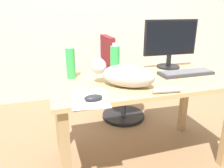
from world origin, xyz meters
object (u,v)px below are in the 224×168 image
computer_mouse (93,98)px  office_chair (120,84)px  cat (125,75)px  water_bottle (115,60)px  spray_bottle (71,63)px  monitor (170,42)px  keyboard (185,73)px

computer_mouse → office_chair: bearing=63.1°
cat → water_bottle: (0.03, 0.31, 0.03)m
office_chair → spray_bottle: size_ratio=3.73×
monitor → computer_mouse: (-0.80, -0.53, -0.21)m
office_chair → water_bottle: size_ratio=3.82×
keyboard → cat: bearing=-168.2°
keyboard → water_bottle: bearing=160.0°
computer_mouse → water_bottle: size_ratio=0.45×
monitor → computer_mouse: size_ratio=4.37×
cat → water_bottle: water_bottle is taller
office_chair → water_bottle: bearing=-113.4°
office_chair → spray_bottle: 0.89m
spray_bottle → water_bottle: bearing=3.2°
computer_mouse → spray_bottle: spray_bottle is taller
water_bottle → monitor: bearing=4.1°
monitor → computer_mouse: 0.98m
computer_mouse → spray_bottle: bearing=97.8°
office_chair → monitor: (0.29, -0.49, 0.52)m
monitor → water_bottle: size_ratio=1.96×
office_chair → monitor: bearing=-59.3°
monitor → cat: bearing=-147.4°
keyboard → spray_bottle: (-0.89, 0.17, 0.10)m
monitor → spray_bottle: 0.88m
water_bottle → spray_bottle: (-0.35, -0.02, 0.00)m
cat → computer_mouse: bearing=-145.4°
office_chair → spray_bottle: (-0.58, -0.54, 0.41)m
monitor → water_bottle: (-0.51, -0.04, -0.11)m
computer_mouse → cat: bearing=34.6°
cat → water_bottle: bearing=84.1°
spray_bottle → cat: bearing=-42.4°
cat → keyboard: bearing=11.8°
office_chair → cat: (-0.26, -0.84, 0.37)m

